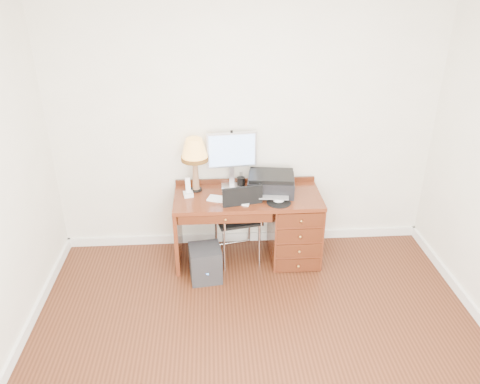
{
  "coord_description": "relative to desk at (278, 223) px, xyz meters",
  "views": [
    {
      "loc": [
        -0.35,
        -2.84,
        2.9
      ],
      "look_at": [
        -0.09,
        1.2,
        0.89
      ],
      "focal_mm": 35.0,
      "sensor_mm": 36.0,
      "label": 1
    }
  ],
  "objects": [
    {
      "name": "equipment_box",
      "position": [
        -0.77,
        -0.35,
        -0.23
      ],
      "size": [
        0.34,
        0.34,
        0.36
      ],
      "primitive_type": "cube",
      "rotation": [
        0.0,
        0.0,
        0.13
      ],
      "color": "black",
      "rests_on": "ground"
    },
    {
      "name": "chair",
      "position": [
        -0.43,
        -0.07,
        0.16
      ],
      "size": [
        0.52,
        0.53,
        0.94
      ],
      "rotation": [
        0.0,
        0.0,
        0.2
      ],
      "color": "black",
      "rests_on": "ground"
    },
    {
      "name": "room_shell",
      "position": [
        -0.32,
        -0.77,
        -0.36
      ],
      "size": [
        4.0,
        4.0,
        4.0
      ],
      "color": "white",
      "rests_on": "ground"
    },
    {
      "name": "keyboard",
      "position": [
        -0.52,
        -0.11,
        0.35
      ],
      "size": [
        0.45,
        0.26,
        0.02
      ],
      "primitive_type": "cube",
      "rotation": [
        0.0,
        0.0,
        -0.35
      ],
      "color": "white",
      "rests_on": "desk"
    },
    {
      "name": "phone",
      "position": [
        -0.93,
        0.02,
        0.4
      ],
      "size": [
        0.11,
        0.11,
        0.2
      ],
      "rotation": [
        0.0,
        0.0,
        0.2
      ],
      "color": "white",
      "rests_on": "desk"
    },
    {
      "name": "pen_cup",
      "position": [
        -0.38,
        0.22,
        0.39
      ],
      "size": [
        0.08,
        0.08,
        0.1
      ],
      "primitive_type": "cylinder",
      "color": "black",
      "rests_on": "desk"
    },
    {
      "name": "leg_lamp",
      "position": [
        -0.85,
        0.15,
        0.76
      ],
      "size": [
        0.28,
        0.28,
        0.57
      ],
      "color": "black",
      "rests_on": "desk"
    },
    {
      "name": "monitor",
      "position": [
        -0.47,
        0.23,
        0.71
      ],
      "size": [
        0.52,
        0.19,
        0.6
      ],
      "rotation": [
        0.0,
        0.0,
        0.11
      ],
      "color": "silver",
      "rests_on": "desk"
    },
    {
      "name": "mouse_pad",
      "position": [
        -0.03,
        -0.19,
        0.35
      ],
      "size": [
        0.24,
        0.24,
        0.05
      ],
      "color": "black",
      "rests_on": "desk"
    },
    {
      "name": "ground",
      "position": [
        -0.32,
        -1.4,
        -0.41
      ],
      "size": [
        4.0,
        4.0,
        0.0
      ],
      "primitive_type": "plane",
      "color": "#38190C",
      "rests_on": "ground"
    },
    {
      "name": "desk",
      "position": [
        0.0,
        0.0,
        0.0
      ],
      "size": [
        1.5,
        0.67,
        0.75
      ],
      "color": "#612714",
      "rests_on": "ground"
    },
    {
      "name": "printer",
      "position": [
        -0.08,
        0.05,
        0.44
      ],
      "size": [
        0.51,
        0.42,
        0.21
      ],
      "rotation": [
        0.0,
        0.0,
        -0.13
      ],
      "color": "black",
      "rests_on": "desk"
    }
  ]
}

